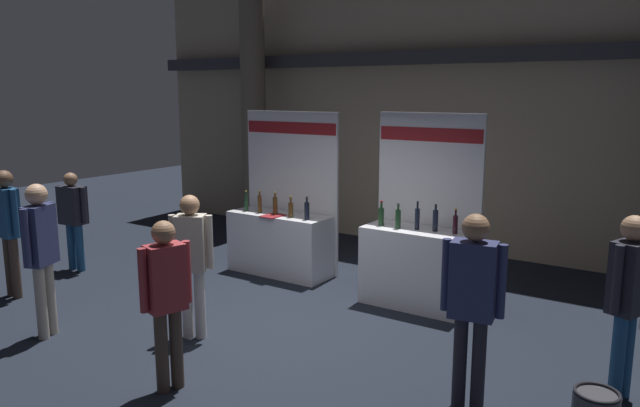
{
  "coord_description": "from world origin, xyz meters",
  "views": [
    {
      "loc": [
        4.18,
        -5.4,
        2.83
      ],
      "look_at": [
        -0.21,
        1.17,
        1.35
      ],
      "focal_mm": 33.82,
      "sensor_mm": 36.0,
      "label": 1
    }
  ],
  "objects_px": {
    "exhibitor_booth_1": "(417,259)",
    "visitor_4": "(166,292)",
    "visitor_3": "(8,223)",
    "visitor_5": "(41,247)",
    "visitor_7": "(192,255)",
    "exhibitor_booth_0": "(281,235)",
    "visitor_6": "(472,294)",
    "visitor_1": "(73,212)",
    "visitor_0": "(628,292)"
  },
  "relations": [
    {
      "from": "exhibitor_booth_1",
      "to": "visitor_4",
      "type": "distance_m",
      "value": 3.6
    },
    {
      "from": "visitor_3",
      "to": "visitor_5",
      "type": "distance_m",
      "value": 1.75
    },
    {
      "from": "exhibitor_booth_1",
      "to": "visitor_7",
      "type": "distance_m",
      "value": 2.98
    },
    {
      "from": "exhibitor_booth_0",
      "to": "visitor_7",
      "type": "xyz_separation_m",
      "value": [
        0.71,
        -2.6,
        0.39
      ]
    },
    {
      "from": "visitor_7",
      "to": "exhibitor_booth_1",
      "type": "bearing_deg",
      "value": 24.75
    },
    {
      "from": "visitor_6",
      "to": "visitor_7",
      "type": "bearing_deg",
      "value": 175.07
    },
    {
      "from": "exhibitor_booth_1",
      "to": "visitor_1",
      "type": "bearing_deg",
      "value": -163.36
    },
    {
      "from": "exhibitor_booth_1",
      "to": "visitor_5",
      "type": "distance_m",
      "value": 4.62
    },
    {
      "from": "exhibitor_booth_1",
      "to": "visitor_0",
      "type": "xyz_separation_m",
      "value": [
        2.64,
        -1.25,
        0.4
      ]
    },
    {
      "from": "visitor_4",
      "to": "visitor_5",
      "type": "distance_m",
      "value": 2.17
    },
    {
      "from": "exhibitor_booth_0",
      "to": "visitor_6",
      "type": "xyz_separation_m",
      "value": [
        3.92,
        -2.36,
        0.48
      ]
    },
    {
      "from": "visitor_1",
      "to": "visitor_6",
      "type": "xyz_separation_m",
      "value": [
        6.73,
        -0.65,
        0.14
      ]
    },
    {
      "from": "visitor_4",
      "to": "visitor_6",
      "type": "bearing_deg",
      "value": -46.12
    },
    {
      "from": "visitor_1",
      "to": "visitor_4",
      "type": "bearing_deg",
      "value": 149.43
    },
    {
      "from": "visitor_5",
      "to": "visitor_3",
      "type": "bearing_deg",
      "value": -129.13
    },
    {
      "from": "exhibitor_booth_0",
      "to": "visitor_0",
      "type": "bearing_deg",
      "value": -15.63
    },
    {
      "from": "visitor_1",
      "to": "visitor_6",
      "type": "distance_m",
      "value": 6.77
    },
    {
      "from": "visitor_0",
      "to": "visitor_3",
      "type": "relative_size",
      "value": 0.98
    },
    {
      "from": "exhibitor_booth_1",
      "to": "exhibitor_booth_0",
      "type": "bearing_deg",
      "value": 176.18
    },
    {
      "from": "exhibitor_booth_0",
      "to": "visitor_3",
      "type": "relative_size",
      "value": 1.42
    },
    {
      "from": "visitor_4",
      "to": "visitor_7",
      "type": "height_order",
      "value": "visitor_7"
    },
    {
      "from": "exhibitor_booth_0",
      "to": "visitor_6",
      "type": "bearing_deg",
      "value": -31.11
    },
    {
      "from": "visitor_4",
      "to": "visitor_5",
      "type": "relative_size",
      "value": 0.92
    },
    {
      "from": "visitor_6",
      "to": "exhibitor_booth_1",
      "type": "bearing_deg",
      "value": 115.59
    },
    {
      "from": "visitor_6",
      "to": "visitor_7",
      "type": "height_order",
      "value": "visitor_6"
    },
    {
      "from": "visitor_3",
      "to": "visitor_5",
      "type": "height_order",
      "value": "visitor_5"
    },
    {
      "from": "visitor_0",
      "to": "visitor_3",
      "type": "distance_m",
      "value": 7.61
    },
    {
      "from": "visitor_6",
      "to": "visitor_3",
      "type": "bearing_deg",
      "value": 176.44
    },
    {
      "from": "exhibitor_booth_1",
      "to": "visitor_7",
      "type": "xyz_separation_m",
      "value": [
        -1.68,
        -2.44,
        0.36
      ]
    },
    {
      "from": "visitor_5",
      "to": "visitor_7",
      "type": "bearing_deg",
      "value": 101.26
    },
    {
      "from": "exhibitor_booth_0",
      "to": "visitor_0",
      "type": "relative_size",
      "value": 1.44
    },
    {
      "from": "visitor_0",
      "to": "visitor_1",
      "type": "height_order",
      "value": "visitor_0"
    },
    {
      "from": "visitor_0",
      "to": "visitor_4",
      "type": "bearing_deg",
      "value": -38.11
    },
    {
      "from": "exhibitor_booth_0",
      "to": "visitor_5",
      "type": "distance_m",
      "value": 3.63
    },
    {
      "from": "visitor_4",
      "to": "visitor_6",
      "type": "distance_m",
      "value": 2.8
    },
    {
      "from": "visitor_0",
      "to": "exhibitor_booth_1",
      "type": "bearing_deg",
      "value": -94.78
    },
    {
      "from": "visitor_1",
      "to": "exhibitor_booth_1",
      "type": "bearing_deg",
      "value": -169.8
    },
    {
      "from": "visitor_1",
      "to": "visitor_3",
      "type": "relative_size",
      "value": 0.89
    },
    {
      "from": "exhibitor_booth_1",
      "to": "visitor_0",
      "type": "height_order",
      "value": "exhibitor_booth_1"
    },
    {
      "from": "visitor_0",
      "to": "visitor_4",
      "type": "distance_m",
      "value": 4.24
    },
    {
      "from": "visitor_1",
      "to": "visitor_3",
      "type": "xyz_separation_m",
      "value": [
        0.4,
        -1.26,
        0.11
      ]
    },
    {
      "from": "visitor_7",
      "to": "visitor_5",
      "type": "bearing_deg",
      "value": -178.33
    },
    {
      "from": "visitor_3",
      "to": "visitor_5",
      "type": "relative_size",
      "value": 0.98
    },
    {
      "from": "visitor_5",
      "to": "visitor_4",
      "type": "bearing_deg",
      "value": 66.57
    },
    {
      "from": "exhibitor_booth_1",
      "to": "visitor_5",
      "type": "relative_size",
      "value": 1.41
    },
    {
      "from": "visitor_5",
      "to": "exhibitor_booth_1",
      "type": "bearing_deg",
      "value": 115.87
    },
    {
      "from": "visitor_1",
      "to": "visitor_3",
      "type": "bearing_deg",
      "value": 101.18
    },
    {
      "from": "visitor_1",
      "to": "visitor_6",
      "type": "height_order",
      "value": "visitor_6"
    },
    {
      "from": "exhibitor_booth_0",
      "to": "visitor_1",
      "type": "bearing_deg",
      "value": -148.62
    },
    {
      "from": "visitor_6",
      "to": "visitor_7",
      "type": "relative_size",
      "value": 1.07
    }
  ]
}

